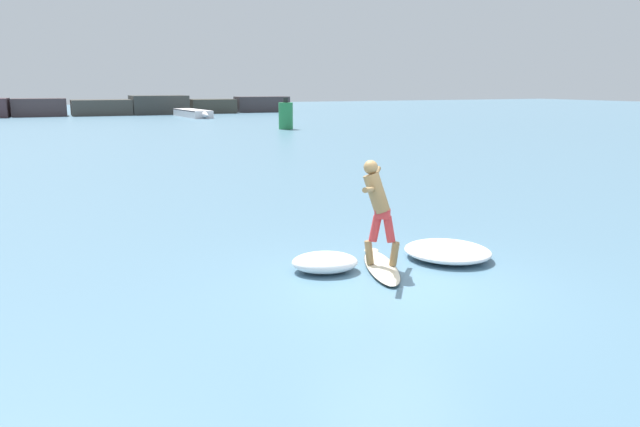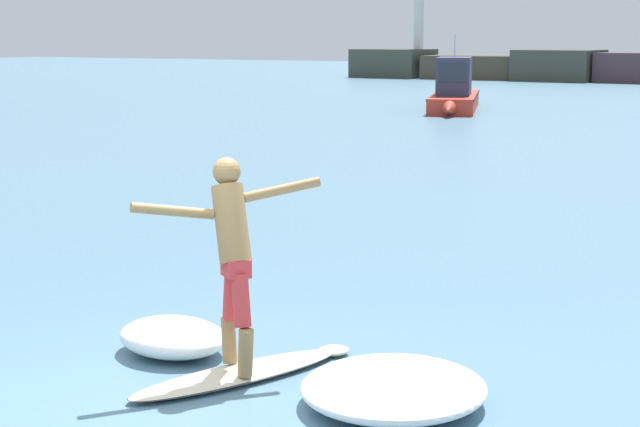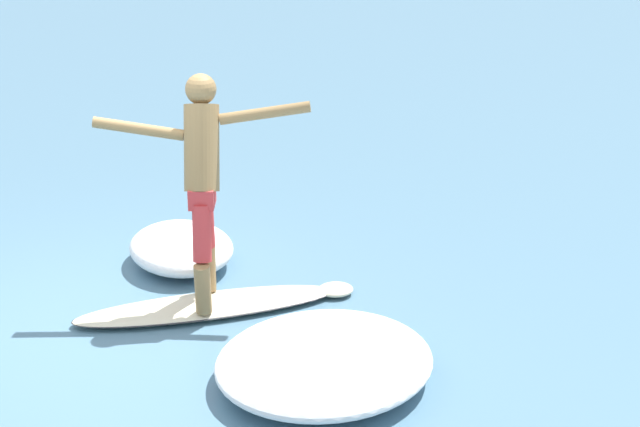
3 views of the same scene
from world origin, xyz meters
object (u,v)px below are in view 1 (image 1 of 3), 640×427
(small_boat_offshore, at_px, (193,113))
(channel_marker_buoy, at_px, (286,116))
(surfboard, at_px, (381,266))
(surfer, at_px, (377,203))

(small_boat_offshore, relative_size, channel_marker_buoy, 4.02)
(channel_marker_buoy, bearing_deg, surfboard, -109.07)
(surfboard, xyz_separation_m, small_boat_offshore, (9.50, 53.12, 0.35))
(surfer, relative_size, small_boat_offshore, 0.20)
(small_boat_offshore, bearing_deg, surfboard, -100.14)
(small_boat_offshore, xyz_separation_m, channel_marker_buoy, (2.02, -19.78, 0.59))
(surfboard, distance_m, surfer, 1.15)
(small_boat_offshore, height_order, channel_marker_buoy, channel_marker_buoy)
(surfer, height_order, small_boat_offshore, surfer)
(channel_marker_buoy, bearing_deg, surfer, -109.21)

